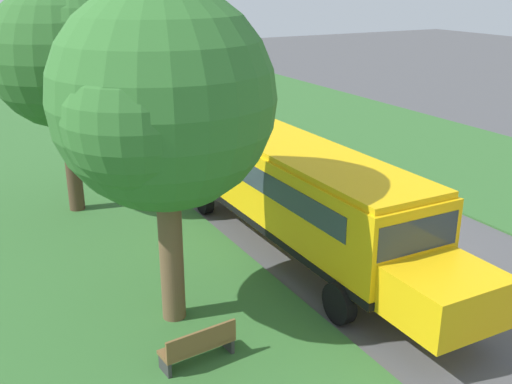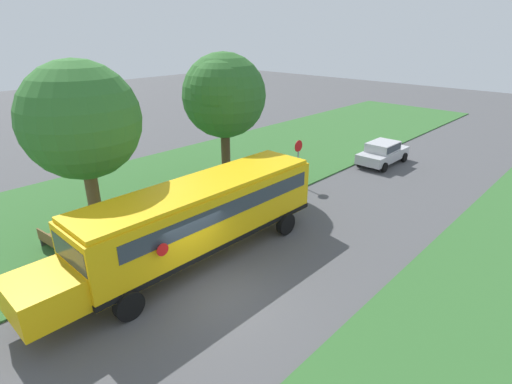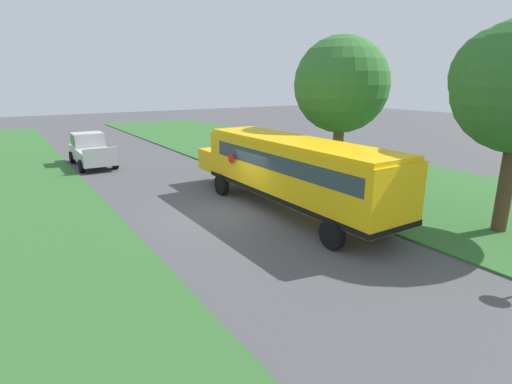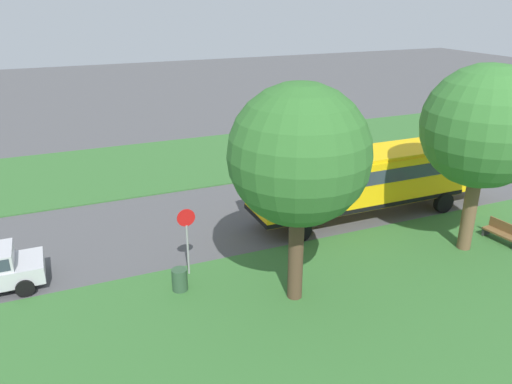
% 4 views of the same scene
% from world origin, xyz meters
% --- Properties ---
extents(ground_plane, '(120.00, 120.00, 0.00)m').
position_xyz_m(ground_plane, '(0.00, 0.00, 0.00)').
color(ground_plane, '#4C4C4F').
extents(grass_verge, '(12.00, 80.00, 0.08)m').
position_xyz_m(grass_verge, '(-10.00, 0.00, 0.04)').
color(grass_verge, '#33662D').
rests_on(grass_verge, ground).
extents(school_bus, '(2.85, 12.42, 3.16)m').
position_xyz_m(school_bus, '(-2.47, 1.16, 1.92)').
color(school_bus, yellow).
rests_on(school_bus, ground).
extents(car_silver_nearest, '(2.02, 4.40, 1.56)m').
position_xyz_m(car_silver_nearest, '(-2.80, 17.49, 0.88)').
color(car_silver_nearest, '#B7B7BC').
rests_on(car_silver_nearest, ground).
extents(oak_tree_beside_bus, '(4.77, 4.77, 7.66)m').
position_xyz_m(oak_tree_beside_bus, '(-7.23, -0.95, 5.22)').
color(oak_tree_beside_bus, brown).
rests_on(oak_tree_beside_bus, ground).
extents(oak_tree_roadside_mid, '(4.58, 4.58, 7.58)m').
position_xyz_m(oak_tree_roadside_mid, '(-7.45, 7.19, 5.36)').
color(oak_tree_roadside_mid, '#4C3826').
rests_on(oak_tree_roadside_mid, ground).
extents(stop_sign, '(0.08, 0.68, 2.74)m').
position_xyz_m(stop_sign, '(-4.60, 10.34, 1.74)').
color(stop_sign, gray).
rests_on(stop_sign, ground).
extents(park_bench, '(1.64, 0.66, 0.92)m').
position_xyz_m(park_bench, '(-7.27, -2.75, 0.47)').
color(park_bench, brown).
rests_on(park_bench, ground).
extents(trash_bin, '(0.56, 0.56, 0.90)m').
position_xyz_m(trash_bin, '(-5.56, 10.94, 0.45)').
color(trash_bin, '#2D4C33').
rests_on(trash_bin, ground).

